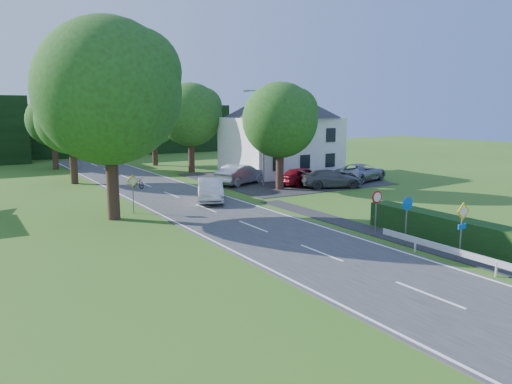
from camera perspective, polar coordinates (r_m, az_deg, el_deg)
road at (r=29.32m, az=-2.36°, el=-3.20°), size 7.00×80.00×0.04m
parking_pad at (r=46.42m, az=2.85°, el=1.51°), size 14.00×16.00×0.04m
line_edge_left at (r=27.93m, az=-8.22°, el=-3.88°), size 0.12×80.00×0.01m
line_edge_right at (r=30.97m, az=2.91°, el=-2.47°), size 0.12×80.00×0.01m
line_centre at (r=29.31m, az=-2.36°, el=-3.16°), size 0.12×80.00×0.01m
tree_main at (r=30.09m, az=-16.39°, el=7.90°), size 9.40×9.40×11.64m
tree_left_far at (r=45.95m, az=-20.31°, el=6.20°), size 7.00×7.00×8.58m
tree_right_far at (r=51.48m, az=-7.47°, el=7.28°), size 7.40×7.40×9.09m
tree_left_back at (r=57.86m, az=-22.12°, el=6.40°), size 6.60×6.60×8.07m
tree_right_back at (r=58.56m, az=-11.54°, el=6.68°), size 6.20×6.20×7.56m
tree_right_mid at (r=39.93m, az=2.76°, el=6.37°), size 7.00×7.00×8.58m
treeline_right at (r=74.38m, az=-14.29°, el=6.92°), size 30.00×5.00×7.00m
house_white at (r=49.62m, az=2.87°, el=7.11°), size 10.60×8.40×8.60m
streetlight at (r=41.36m, az=0.70°, el=6.73°), size 2.03×0.18×8.00m
sign_priority_right at (r=22.78m, az=22.50°, el=-3.05°), size 0.78×0.09×2.59m
sign_roundabout at (r=24.64m, az=16.87°, el=-2.12°), size 0.64×0.08×2.37m
sign_speed_limit at (r=25.97m, az=13.62°, el=-1.18°), size 0.64×0.11×2.37m
sign_priority_left at (r=31.79m, az=-13.90°, el=0.64°), size 0.78×0.09×2.44m
moving_car at (r=35.12m, az=-5.24°, el=0.25°), size 3.55×5.13×1.60m
motorcycle at (r=41.85m, az=-13.41°, el=1.04°), size 1.09×1.83×0.91m
parked_car_red at (r=42.64m, az=5.34°, el=1.84°), size 4.71×2.41×1.53m
parked_car_silver_a at (r=42.86m, az=-1.73°, el=2.03°), size 5.50×3.77×1.72m
parked_car_grey at (r=41.52m, az=8.57°, el=1.51°), size 5.42×3.65×1.46m
parked_car_silver_b at (r=45.71m, az=11.89°, el=2.22°), size 6.20×4.11×1.58m
parasol at (r=45.41m, az=1.32°, el=2.54°), size 2.29×2.33×1.85m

